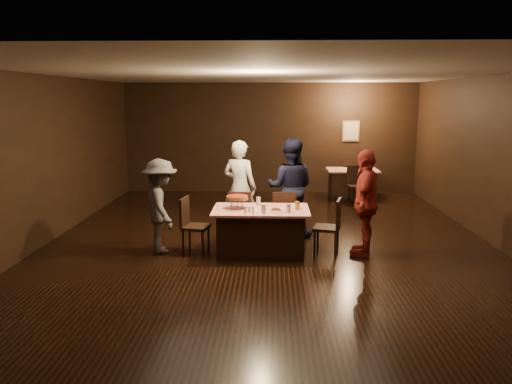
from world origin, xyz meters
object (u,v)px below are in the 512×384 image
chair_back_near (357,185)px  glass_front_left (264,209)px  back_table (352,184)px  glass_front_right (288,208)px  chair_end_right (327,227)px  diner_navy_hoodie (290,188)px  chair_end_left (196,226)px  pizza_stand (237,198)px  chair_far_right (284,216)px  diner_grey_knit (161,206)px  chair_back_far (349,177)px  diner_white_jacket (240,187)px  diner_red_shirt (365,203)px  chair_far_left (240,216)px  glass_amber (297,206)px  main_table (261,231)px  plate_empty (294,207)px  glass_back (258,201)px

chair_back_near → glass_front_left: (-2.22, -4.37, 0.37)m
back_table → glass_front_right: (-1.82, -5.02, 0.46)m
chair_end_right → diner_navy_hoodie: bearing=-139.9°
chair_end_left → chair_back_near: size_ratio=1.00×
pizza_stand → chair_end_left: bearing=-175.9°
chair_far_right → glass_front_right: size_ratio=6.79×
diner_grey_knit → chair_back_far: bearing=-61.5°
glass_front_right → chair_end_right: bearing=21.0°
chair_end_left → diner_white_jacket: diner_white_jacket is taller
diner_red_shirt → chair_back_far: bearing=-168.5°
chair_far_left → chair_end_left: (-0.70, -0.75, 0.00)m
pizza_stand → diner_grey_knit: bearing=180.0°
chair_far_right → chair_back_near: 3.81m
chair_back_far → diner_red_shirt: bearing=75.8°
chair_back_far → glass_front_right: chair_back_far is taller
chair_far_right → glass_front_left: 1.17m
chair_far_left → chair_back_near: 4.26m
chair_end_right → glass_amber: size_ratio=6.79×
chair_end_right → chair_back_far: same height
diner_white_jacket → glass_front_left: size_ratio=12.96×
chair_end_left → pizza_stand: pizza_stand is taller
main_table → diner_grey_knit: diner_grey_knit is taller
plate_empty → chair_end_left: bearing=-174.8°
plate_empty → glass_front_left: 0.68m
chair_far_left → diner_white_jacket: bearing=-88.9°
chair_back_near → chair_back_far: size_ratio=1.00×
chair_end_right → chair_back_far: 5.49m
chair_far_left → glass_front_right: size_ratio=6.79×
main_table → pizza_stand: bearing=172.9°
plate_empty → glass_front_left: (-0.50, -0.45, 0.06)m
back_table → chair_back_near: 0.71m
chair_end_left → diner_navy_hoodie: size_ratio=0.51×
glass_front_right → back_table: bearing=70.0°
main_table → diner_navy_hoodie: 1.39m
chair_back_near → pizza_stand: size_ratio=2.50×
diner_red_shirt → glass_back: size_ratio=12.65×
back_table → chair_end_right: size_ratio=1.37×
chair_back_far → glass_front_left: size_ratio=6.79×
chair_back_near → chair_back_far: same height
main_table → diner_red_shirt: size_ratio=0.90×
chair_far_left → chair_far_right: same height
chair_far_left → chair_back_near: same height
main_table → glass_front_right: (0.45, -0.25, 0.46)m
back_table → diner_grey_knit: bearing=-130.1°
chair_end_left → chair_end_right: size_ratio=1.00×
chair_far_right → chair_back_near: bearing=-121.5°
back_table → diner_white_jacket: 4.47m
main_table → diner_navy_hoodie: size_ratio=0.86×
diner_navy_hoodie → glass_amber: 1.22m
chair_far_right → chair_back_near: same height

